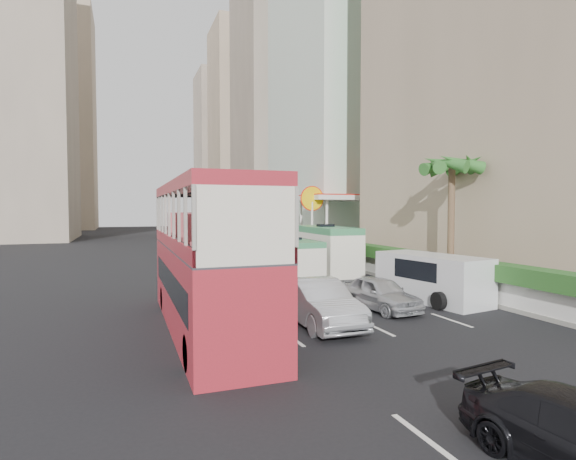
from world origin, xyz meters
name	(u,v)px	position (x,y,z in m)	size (l,w,h in m)	color
ground_plane	(359,315)	(0.00, 0.00, 0.00)	(200.00, 200.00, 0.00)	black
double_decker_bus	(206,256)	(-6.00, 0.00, 2.53)	(2.50, 11.00, 5.06)	#AA222E
car_silver_lane_a	(318,325)	(-2.16, -0.88, 0.00)	(1.73, 4.95, 1.63)	silver
car_silver_lane_b	(380,310)	(1.26, 0.47, 0.00)	(1.63, 4.06, 1.38)	silver
van_asset	(272,268)	(1.17, 14.50, 0.00)	(2.16, 4.69, 1.30)	silver
minibus_near	(294,260)	(0.81, 9.25, 1.19)	(1.78, 5.35, 2.37)	silver
minibus_far	(325,249)	(3.87, 11.43, 1.51)	(2.27, 6.81, 3.02)	silver
panel_van_near	(431,278)	(4.45, 1.27, 1.05)	(2.10, 5.24, 2.10)	silver
panel_van_far	(282,245)	(4.35, 21.41, 1.03)	(2.07, 5.17, 2.07)	silver
sidewalk	(314,251)	(9.00, 25.00, 0.09)	(6.00, 120.00, 0.18)	#99968C
kerb_wall	(339,257)	(6.20, 14.00, 0.68)	(0.30, 44.00, 1.00)	silver
hedge	(339,245)	(6.20, 14.00, 1.53)	(1.10, 44.00, 0.70)	#2D6626
palm_tree	(451,224)	(7.80, 4.00, 3.38)	(0.36, 0.36, 6.40)	brown
shell_station	(332,224)	(10.00, 23.00, 2.75)	(6.50, 8.00, 5.50)	silver
tower_stripe	(353,5)	(18.00, 34.00, 29.00)	(16.00, 18.00, 58.00)	white
tower_mid	(286,88)	(18.00, 58.00, 25.00)	(16.00, 16.00, 50.00)	tan
tower_far_a	(245,129)	(17.00, 82.00, 22.00)	(14.00, 14.00, 44.00)	tan
tower_far_b	(224,150)	(17.00, 104.00, 20.00)	(14.00, 14.00, 40.00)	tan
tower_left_b	(53,119)	(-22.00, 90.00, 23.00)	(16.00, 16.00, 46.00)	tan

